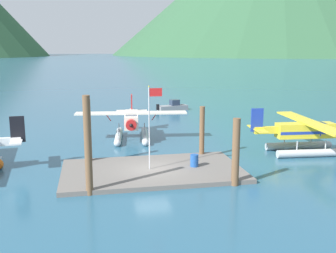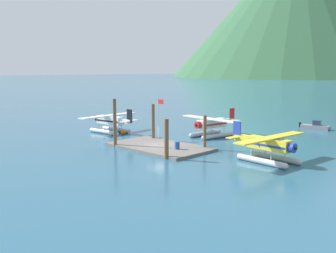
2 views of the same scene
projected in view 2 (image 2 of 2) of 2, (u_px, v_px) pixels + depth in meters
name	position (u px, v px, depth m)	size (l,w,h in m)	color
ground_plane	(159.00, 148.00, 46.74)	(1200.00, 1200.00, 0.00)	#285670
dock_platform	(159.00, 147.00, 46.72)	(12.47, 7.16, 0.30)	#66605B
piling_near_left	(115.00, 123.00, 46.91)	(0.43, 0.43, 5.97)	brown
piling_near_right	(166.00, 139.00, 40.63)	(0.47, 0.47, 4.34)	brown
piling_far_left	(153.00, 122.00, 51.50)	(0.44, 0.44, 4.93)	brown
piling_far_right	(205.00, 132.00, 45.57)	(0.40, 0.40, 4.12)	brown
flagpole	(159.00, 116.00, 46.22)	(0.95, 0.10, 5.82)	silver
fuel_drum	(177.00, 145.00, 44.51)	(0.62, 0.62, 0.88)	#1E4C99
mooring_buoy	(123.00, 132.00, 56.29)	(0.76, 0.76, 0.76)	orange
mountain_ridge_centre_peak	(297.00, 6.00, 485.50)	(315.40, 315.40, 178.70)	#2D5638
seaplane_cream_bow_centre	(212.00, 126.00, 54.22)	(10.49, 7.95, 3.84)	#B7BABF
seaplane_white_port_fwd	(110.00, 122.00, 57.72)	(7.96, 10.48, 3.84)	#B7BABF
seaplane_yellow_stbd_fwd	(269.00, 147.00, 39.28)	(7.97, 10.48, 3.84)	#B7BABF
boat_grey_open_north	(316.00, 127.00, 60.93)	(4.81, 2.44, 1.50)	gray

